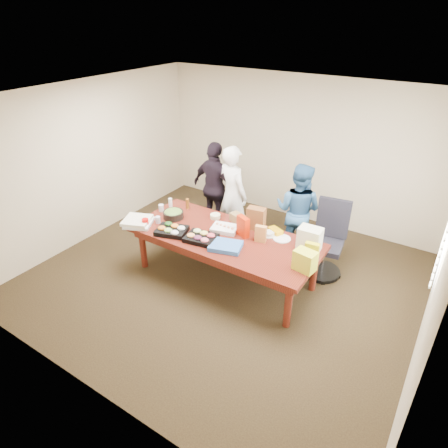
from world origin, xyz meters
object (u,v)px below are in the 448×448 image
Objects in this scene: person_right at (298,210)px; sheet_cake at (225,229)px; conference_table at (225,257)px; office_chair at (325,242)px; person_center at (232,194)px; salad_bowl at (173,215)px.

sheet_cake is at bearing 57.14° from person_right.
conference_table is at bearing -69.65° from sheet_cake.
office_chair is 0.67× the size of person_center.
conference_table is 1.31m from person_center.
person_right is 2.01m from salad_bowl.
person_center is at bearing 66.60° from salad_bowl.
person_right is 4.89× the size of salad_bowl.
salad_bowl is (-0.45, -1.05, -0.06)m from person_center.
salad_bowl is (-1.60, -1.21, 0.01)m from person_right.
conference_table is at bearing -151.83° from office_chair.
office_chair is at bearing -169.68° from person_center.
conference_table is 2.43× the size of office_chair.
person_center is at bearing 7.04° from person_right.
person_center reaches higher than sheet_cake.
person_right reaches higher than conference_table.
office_chair is at bearing 149.28° from person_right.
office_chair is 3.06× the size of sheet_cake.
office_chair is 1.54m from sheet_cake.
sheet_cake is 0.91m from salad_bowl.
office_chair is 2.39m from salad_bowl.
sheet_cake is 1.16× the size of salad_bowl.
person_center is 5.29× the size of salad_bowl.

